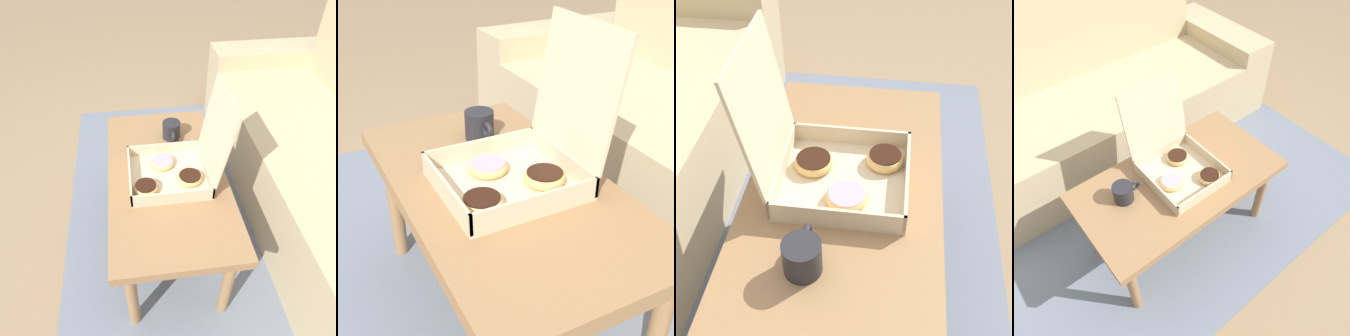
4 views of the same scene
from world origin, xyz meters
The scene contains 5 objects.
ground_plane centered at (0.00, 0.00, 0.00)m, with size 12.00×12.00×0.00m, color #937756.
area_rug centered at (0.00, 0.30, 0.01)m, with size 2.41×1.79×0.01m, color slate.
coffee_table centered at (0.00, -0.09, 0.40)m, with size 0.91×0.49×0.45m.
pastry_box centered at (0.03, -0.05, 0.52)m, with size 0.30×0.37×0.37m.
coffee_mug centered at (-0.25, -0.04, 0.49)m, with size 0.12×0.08×0.08m.
Camera 1 is at (0.98, -0.22, 1.39)m, focal length 35.00 mm.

